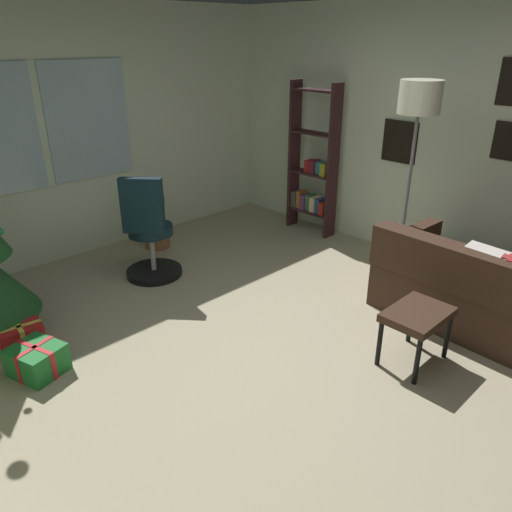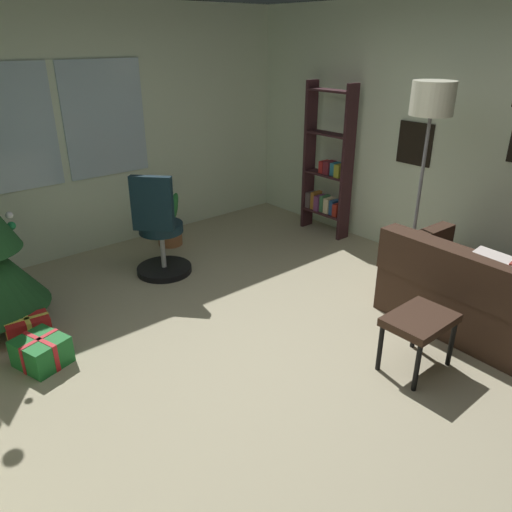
# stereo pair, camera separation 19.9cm
# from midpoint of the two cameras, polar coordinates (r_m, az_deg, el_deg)

# --- Properties ---
(ground_plane) EXTENTS (4.91, 5.84, 0.10)m
(ground_plane) POSITION_cam_midpoint_polar(r_m,az_deg,el_deg) (3.84, 1.23, -12.37)
(ground_plane) COLOR tan
(wall_back_with_windows) EXTENTS (4.91, 0.12, 2.60)m
(wall_back_with_windows) POSITION_cam_midpoint_polar(r_m,az_deg,el_deg) (5.65, -21.26, 13.12)
(wall_back_with_windows) COLOR silver
(wall_back_with_windows) RESTS_ON ground_plane
(wall_right_with_frames) EXTENTS (0.12, 5.84, 2.60)m
(wall_right_with_frames) POSITION_cam_midpoint_polar(r_m,az_deg,el_deg) (5.26, 21.46, 12.31)
(wall_right_with_frames) COLOR silver
(wall_right_with_frames) RESTS_ON ground_plane
(couch) EXTENTS (1.55, 1.90, 0.80)m
(couch) POSITION_cam_midpoint_polar(r_m,az_deg,el_deg) (4.50, 26.48, -4.30)
(couch) COLOR #3B271C
(couch) RESTS_ON ground_plane
(footstool) EXTENTS (0.50, 0.36, 0.43)m
(footstool) POSITION_cam_midpoint_polar(r_m,az_deg,el_deg) (3.73, 16.78, -6.98)
(footstool) COLOR #3B271C
(footstool) RESTS_ON ground_plane
(gift_box_red) EXTENTS (0.34, 0.24, 0.21)m
(gift_box_red) POSITION_cam_midpoint_polar(r_m,az_deg,el_deg) (4.31, -26.84, -8.50)
(gift_box_red) COLOR red
(gift_box_red) RESTS_ON ground_plane
(gift_box_green) EXTENTS (0.40, 0.42, 0.22)m
(gift_box_green) POSITION_cam_midpoint_polar(r_m,az_deg,el_deg) (3.98, -25.43, -10.86)
(gift_box_green) COLOR #1E722D
(gift_box_green) RESTS_ON ground_plane
(office_chair) EXTENTS (0.59, 0.58, 1.07)m
(office_chair) POSITION_cam_midpoint_polar(r_m,az_deg,el_deg) (4.95, -13.40, 1.96)
(office_chair) COLOR black
(office_chair) RESTS_ON ground_plane
(bookshelf) EXTENTS (0.18, 0.64, 1.78)m
(bookshelf) POSITION_cam_midpoint_polar(r_m,az_deg,el_deg) (6.00, 5.67, 9.93)
(bookshelf) COLOR #361C20
(bookshelf) RESTS_ON ground_plane
(floor_lamp) EXTENTS (0.36, 0.36, 1.90)m
(floor_lamp) POSITION_cam_midpoint_polar(r_m,az_deg,el_deg) (4.60, 17.12, 15.58)
(floor_lamp) COLOR slate
(floor_lamp) RESTS_ON ground_plane
(potted_plant) EXTENTS (0.42, 0.36, 0.63)m
(potted_plant) POSITION_cam_midpoint_polar(r_m,az_deg,el_deg) (5.78, -12.64, 3.33)
(potted_plant) COLOR #985D39
(potted_plant) RESTS_ON ground_plane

